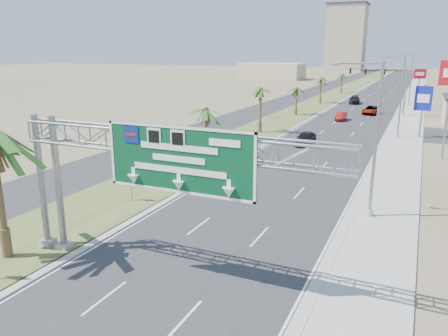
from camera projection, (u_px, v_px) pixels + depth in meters
road at (379, 95)px, 109.17m from camera, size 12.00×300.00×0.02m
sidewalk_right at (416, 96)px, 105.78m from camera, size 4.00×300.00×0.10m
median_grass at (339, 93)px, 113.13m from camera, size 7.00×300.00×0.12m
opposing_road at (312, 92)px, 115.93m from camera, size 8.00×300.00×0.02m
sign_gantry at (154, 153)px, 19.94m from camera, size 16.75×1.24×7.50m
palm_row_b at (206, 111)px, 43.02m from camera, size 3.99×3.99×5.95m
palm_row_c at (261, 90)px, 56.91m from camera, size 3.99×3.99×6.75m
palm_row_d at (297, 89)px, 73.07m from camera, size 3.99×3.99×5.45m
palm_row_e at (321, 79)px, 89.62m from camera, size 3.99×3.99×6.15m
palm_row_f at (342, 75)px, 111.73m from camera, size 3.99×3.99×5.75m
streetlight_near at (372, 147)px, 27.59m from camera, size 3.27×0.44×10.00m
streetlight_mid at (399, 100)px, 54.00m from camera, size 3.27×0.44×10.00m
streetlight_far at (410, 82)px, 85.69m from camera, size 3.27×0.44×10.00m
signal_mast at (393, 87)px, 72.39m from camera, size 10.28×0.71×8.00m
median_signback_b at (131, 183)px, 31.19m from camera, size 0.75×0.08×2.08m
tower_distant at (346, 38)px, 240.59m from camera, size 20.00×16.00×35.00m
building_distant_left at (271, 71)px, 170.29m from camera, size 24.00×14.00×6.00m
car_left_lane at (306, 138)px, 50.63m from camera, size 1.84×4.56×1.55m
car_mid_lane at (341, 116)px, 68.69m from camera, size 1.40×3.89×1.27m
car_right_lane at (371, 110)px, 75.25m from camera, size 2.75×5.25×1.41m
car_far at (355, 100)px, 90.59m from camera, size 2.74×5.49×1.53m
pole_sign_blue at (423, 100)px, 53.79m from camera, size 2.02×0.50×6.65m
pole_sign_red_far at (420, 77)px, 82.01m from camera, size 2.18×0.98×7.55m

